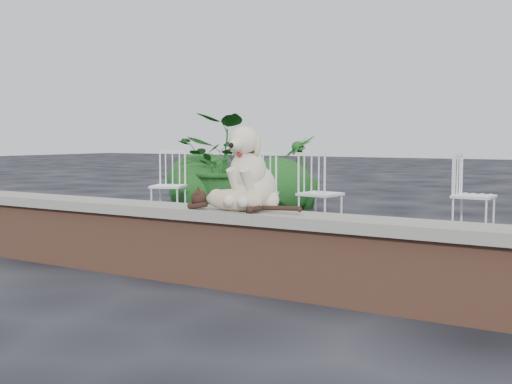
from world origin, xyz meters
The scene contains 12 objects.
ground centered at (0.00, 0.00, 0.00)m, with size 60.00×60.00×0.00m, color black.
brick_wall centered at (0.00, 0.00, 0.25)m, with size 6.00×0.30×0.50m, color brown.
capstone centered at (0.00, 0.00, 0.54)m, with size 6.20×0.40×0.08m, color slate.
dog centered at (0.42, 0.08, 0.89)m, with size 0.41×0.54×0.63m, color beige, non-canonical shape.
cat centered at (0.34, -0.07, 0.67)m, with size 1.06×0.25×0.18m, color tan, non-canonical shape.
chair_b centered at (-1.04, 2.51, 0.47)m, with size 0.56×0.56×0.94m, color white, non-canonical shape.
chair_e centered at (1.28, 3.46, 0.47)m, with size 0.56×0.56×0.94m, color white, non-canonical shape.
chair_a centered at (-2.60, 2.82, 0.47)m, with size 0.56×0.56×0.94m, color white, non-canonical shape.
chair_c centered at (-0.33, 2.82, 0.47)m, with size 0.56×0.56×0.94m, color white, non-canonical shape.
potted_plant_a centered at (-2.29, 3.79, 0.72)m, with size 1.30×1.13×1.45m, color #124014.
potted_plant_b centered at (-1.70, 4.92, 0.57)m, with size 0.63×0.63×1.13m, color #124014.
shrubbery centered at (-2.55, 4.17, 0.39)m, with size 2.51×1.59×0.92m.
Camera 1 is at (2.87, -3.92, 1.11)m, focal length 44.67 mm.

